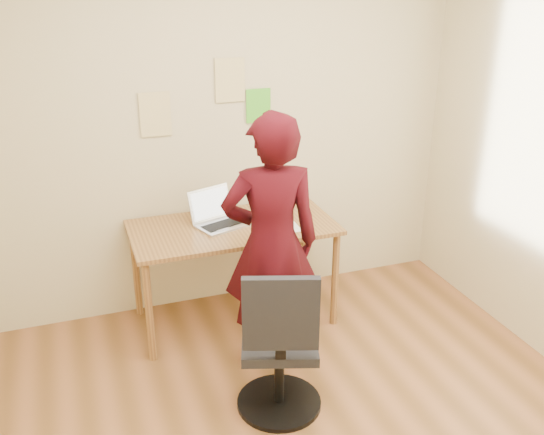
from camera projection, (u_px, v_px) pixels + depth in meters
name	position (u px, v px, depth m)	size (l,w,h in m)	color
room	(323.00, 215.00, 2.74)	(3.58, 3.58, 2.78)	brown
desk	(233.00, 237.00, 4.20)	(1.40, 0.70, 0.74)	olive
laptop	(218.00, 217.00, 4.17)	(0.40, 0.38, 0.24)	silver
paper_sheet	(282.00, 225.00, 4.17)	(0.21, 0.29, 0.00)	white
phone	(260.00, 234.00, 4.02)	(0.07, 0.13, 0.01)	black
wall_note_left	(155.00, 114.00, 4.06)	(0.21, 0.00, 0.30)	#DDC984
wall_note_mid	(230.00, 80.00, 4.15)	(0.21, 0.00, 0.30)	#DDC984
wall_note_right	(258.00, 106.00, 4.29)	(0.18, 0.00, 0.24)	#4FC12B
office_chair	(280.00, 353.00, 3.36)	(0.53, 0.54, 0.95)	black
person	(271.00, 244.00, 3.67)	(0.60, 0.40, 1.65)	#34070C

